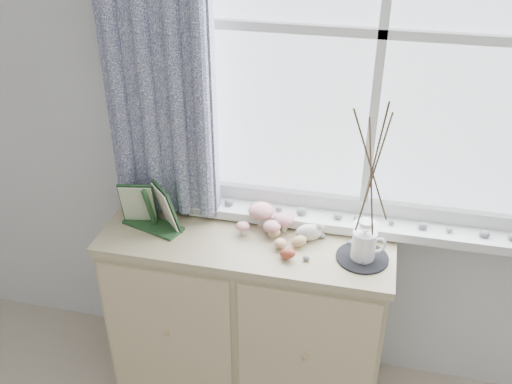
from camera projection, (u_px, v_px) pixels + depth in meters
The scene contains 8 objects.
sideboard at pixel (247, 315), 2.54m from camera, with size 1.20×0.45×0.85m.
botanical_book at pixel (148, 210), 2.31m from camera, with size 0.30×0.13×0.21m, color #1E4020, non-canonical shape.
toadstool_cluster at pixel (267, 217), 2.35m from camera, with size 0.23×0.16×0.10m.
wooden_eggs at pixel (285, 242), 2.25m from camera, with size 0.16×0.17×0.06m.
songbird_figurine at pixel (309, 232), 2.30m from camera, with size 0.15×0.07×0.08m, color silver, non-canonical shape.
crocheted_doily at pixel (362, 258), 2.21m from camera, with size 0.20×0.20×0.01m, color black.
twig_pitcher at pixel (373, 167), 2.00m from camera, with size 0.32×0.32×0.70m.
sideboard_pebbles at pixel (327, 245), 2.27m from camera, with size 0.33×0.23×0.02m.
Camera 1 is at (0.31, -0.09, 2.21)m, focal length 40.00 mm.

